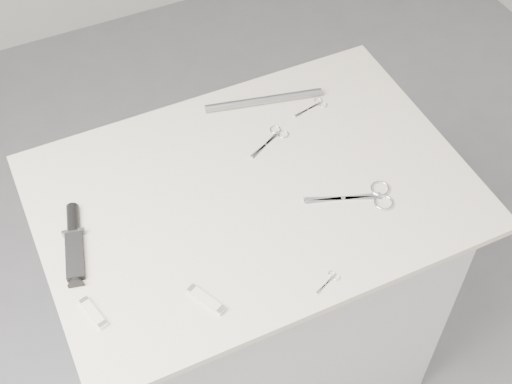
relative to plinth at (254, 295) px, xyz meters
name	(u,v)px	position (x,y,z in m)	size (l,w,h in m)	color
ground	(254,367)	(0.00, 0.00, -0.46)	(4.00, 4.00, 0.01)	slate
plinth	(254,295)	(0.00, 0.00, 0.00)	(0.90, 0.60, 0.90)	silver
display_board	(254,192)	(0.00, 0.00, 0.46)	(1.00, 0.70, 0.02)	beige
large_shears	(368,197)	(0.23, -0.13, 0.47)	(0.20, 0.12, 0.01)	silver
embroidery_scissors_a	(273,137)	(0.12, 0.13, 0.47)	(0.12, 0.08, 0.00)	silver
embroidery_scissors_b	(314,106)	(0.26, 0.19, 0.47)	(0.10, 0.04, 0.00)	silver
tiny_scissors	(330,280)	(0.04, -0.29, 0.47)	(0.07, 0.04, 0.00)	silver
sheathed_knife	(74,239)	(-0.42, 0.03, 0.48)	(0.08, 0.20, 0.03)	black
pocket_knife_a	(93,313)	(-0.43, -0.16, 0.47)	(0.04, 0.08, 0.01)	silver
pocket_knife_b	(206,299)	(-0.21, -0.23, 0.48)	(0.06, 0.09, 0.01)	silver
metal_rail	(264,100)	(0.15, 0.25, 0.48)	(0.02, 0.02, 0.31)	gray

